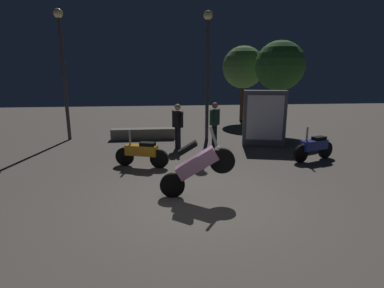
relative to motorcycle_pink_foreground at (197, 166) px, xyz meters
name	(u,v)px	position (x,y,z in m)	size (l,w,h in m)	color
ground_plane	(200,201)	(0.04, -0.22, -0.74)	(40.00, 40.00, 0.00)	#605951
motorcycle_pink_foreground	(197,166)	(0.00, 0.00, 0.00)	(1.66, 0.44, 1.63)	black
motorcycle_blue_parked_left	(314,147)	(4.08, 2.52, -0.31)	(1.59, 0.68, 1.11)	black
motorcycle_orange_parked_right	(142,153)	(-1.34, 2.43, -0.31)	(1.60, 0.65, 1.11)	black
person_rider_beside	(215,120)	(1.30, 4.87, 0.24)	(0.50, 0.56, 1.66)	black
person_bystander_far	(178,122)	(-0.13, 4.53, 0.24)	(0.43, 0.61, 1.65)	black
streetlamp_near	(208,60)	(1.18, 6.00, 2.48)	(0.36, 0.36, 5.09)	#38383D
streetlamp_far	(62,59)	(-4.57, 6.62, 2.52)	(0.36, 0.36, 5.16)	#38383D
tree_left_bg	(243,68)	(4.00, 10.75, 2.29)	(2.35, 2.35, 4.23)	#4C331E
tree_center_bg	(280,66)	(4.71, 7.26, 2.29)	(2.24, 2.24, 4.18)	#4C331E
kiosk_billboard	(264,118)	(3.21, 4.79, 0.31)	(1.67, 0.89, 2.10)	#595960
planter_wall_low	(143,134)	(-1.48, 6.40, -0.52)	(2.66, 0.50, 0.45)	gray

